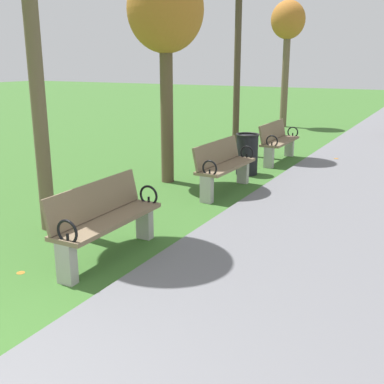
# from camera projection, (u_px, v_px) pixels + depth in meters

# --- Properties ---
(park_bench_2) EXTENTS (0.49, 1.61, 0.90)m
(park_bench_2) POSITION_uv_depth(u_px,v_px,m) (105.00, 219.00, 5.51)
(park_bench_2) COLOR #7A664C
(park_bench_2) RESTS_ON ground
(park_bench_3) EXTENTS (0.50, 1.61, 0.90)m
(park_bench_3) POSITION_uv_depth(u_px,v_px,m) (224.00, 165.00, 8.33)
(park_bench_3) COLOR #7A664C
(park_bench_3) RESTS_ON ground
(park_bench_4) EXTENTS (0.47, 1.60, 0.90)m
(park_bench_4) POSITION_uv_depth(u_px,v_px,m) (278.00, 141.00, 10.87)
(park_bench_4) COLOR #7A664C
(park_bench_4) RESTS_ON ground
(tree_3) EXTENTS (1.37, 1.37, 3.89)m
(tree_3) POSITION_uv_depth(u_px,v_px,m) (165.00, 15.00, 8.36)
(tree_3) COLOR brown
(tree_3) RESTS_ON ground
(tree_5) EXTENTS (1.14, 1.14, 4.21)m
(tree_5) POSITION_uv_depth(u_px,v_px,m) (288.00, 26.00, 15.85)
(tree_5) COLOR brown
(tree_5) RESTS_ON ground
(trash_bin) EXTENTS (0.48, 0.48, 0.84)m
(trash_bin) POSITION_uv_depth(u_px,v_px,m) (247.00, 154.00, 9.65)
(trash_bin) COLOR black
(trash_bin) RESTS_ON ground
(scattered_leaves) EXTENTS (4.95, 13.05, 0.02)m
(scattered_leaves) POSITION_uv_depth(u_px,v_px,m) (265.00, 205.00, 7.60)
(scattered_leaves) COLOR brown
(scattered_leaves) RESTS_ON ground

